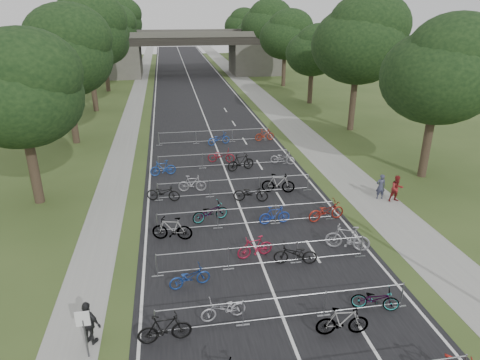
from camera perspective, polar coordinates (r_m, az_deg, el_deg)
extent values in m
cube|color=black|center=(59.62, -6.11, 11.71)|extent=(11.00, 140.00, 0.01)
cube|color=gray|center=(60.64, 1.62, 12.00)|extent=(3.00, 140.00, 0.01)
cube|color=gray|center=(59.62, -13.45, 11.24)|extent=(2.00, 140.00, 0.01)
cube|color=silver|center=(59.62, -6.11, 11.70)|extent=(0.12, 140.00, 0.00)
cube|color=#4F4E47|center=(74.40, -16.22, 15.00)|extent=(8.00, 8.00, 5.00)
cube|color=#4F4E47|center=(75.54, 2.05, 15.92)|extent=(8.00, 8.00, 5.00)
cube|color=black|center=(73.80, -7.16, 18.04)|extent=(30.00, 8.00, 1.20)
cube|color=#4F4E47|center=(69.95, -7.02, 18.65)|extent=(30.00, 0.40, 0.90)
cube|color=#4F4E47|center=(77.53, -7.35, 18.97)|extent=(30.00, 0.40, 0.90)
cylinder|color=#4C4C51|center=(15.55, -19.85, -19.28)|extent=(0.06, 0.06, 1.50)
cube|color=white|center=(15.05, -20.26, -16.97)|extent=(0.45, 0.04, 0.55)
cylinder|color=#33261C|center=(27.14, -25.80, 1.38)|extent=(0.56, 0.56, 4.20)
ellipsoid|color=black|center=(26.13, -27.31, 9.84)|extent=(6.72, 6.72, 5.51)
sphere|color=black|center=(25.28, -26.84, 12.71)|extent=(5.38, 5.38, 5.38)
sphere|color=black|center=(26.90, -27.73, 8.21)|extent=(4.37, 4.37, 4.37)
cylinder|color=#33261C|center=(30.87, 23.63, 4.36)|extent=(0.56, 0.56, 4.48)
ellipsoid|color=black|center=(29.96, 24.93, 12.35)|extent=(7.17, 7.17, 5.88)
sphere|color=black|center=(29.74, 26.91, 14.79)|extent=(5.73, 5.73, 5.73)
sphere|color=black|center=(30.24, 23.34, 10.93)|extent=(4.66, 4.66, 4.66)
cylinder|color=#33261C|center=(38.27, -21.41, 8.05)|extent=(0.56, 0.56, 4.72)
ellipsoid|color=black|center=(37.54, -22.42, 14.90)|extent=(7.56, 7.56, 6.20)
sphere|color=black|center=(36.81, -21.98, 17.23)|extent=(6.05, 6.05, 6.05)
sphere|color=black|center=(38.23, -22.81, 13.51)|extent=(4.91, 4.91, 4.91)
cylinder|color=#33261C|center=(40.99, 14.80, 9.97)|extent=(0.56, 0.56, 5.11)
ellipsoid|color=black|center=(40.30, 15.52, 16.94)|extent=(8.18, 8.18, 6.70)
sphere|color=black|center=(40.00, 16.90, 19.12)|extent=(6.54, 6.54, 6.54)
sphere|color=black|center=(40.64, 14.41, 15.62)|extent=(5.31, 5.31, 5.31)
cylinder|color=#33261C|center=(49.81, -18.97, 11.66)|extent=(0.56, 0.56, 5.25)
ellipsoid|color=black|center=(49.24, -19.74, 17.53)|extent=(8.40, 8.40, 6.89)
sphere|color=black|center=(48.58, -19.37, 19.53)|extent=(6.72, 6.72, 6.72)
sphere|color=black|center=(49.89, -20.08, 16.32)|extent=(5.46, 5.46, 5.46)
cylinder|color=#33261C|center=(52.08, 9.37, 12.17)|extent=(0.56, 0.56, 3.85)
ellipsoid|color=black|center=(51.57, 9.64, 16.30)|extent=(6.16, 6.16, 5.05)
sphere|color=black|center=(51.20, 10.59, 17.59)|extent=(4.93, 4.93, 4.93)
sphere|color=black|center=(51.97, 8.86, 15.53)|extent=(4.00, 4.00, 4.00)
cylinder|color=#33261C|center=(61.63, -17.34, 13.18)|extent=(0.56, 0.56, 4.20)
ellipsoid|color=black|center=(61.19, -17.79, 16.97)|extent=(6.72, 6.72, 5.51)
sphere|color=black|center=(60.54, -17.41, 18.25)|extent=(5.38, 5.38, 5.38)
sphere|color=black|center=(61.82, -18.12, 16.19)|extent=(4.37, 4.37, 4.37)
cylinder|color=#33261C|center=(63.37, 5.86, 14.38)|extent=(0.56, 0.56, 4.48)
ellipsoid|color=black|center=(62.93, 6.02, 18.34)|extent=(7.17, 7.17, 5.88)
sphere|color=black|center=(62.53, 6.77, 19.61)|extent=(5.73, 5.73, 5.73)
sphere|color=black|center=(63.34, 5.40, 17.58)|extent=(4.66, 4.66, 4.66)
cylinder|color=#33261C|center=(73.42, -16.29, 14.80)|extent=(0.56, 0.56, 4.72)
ellipsoid|color=black|center=(73.04, -16.69, 18.39)|extent=(7.56, 7.56, 6.20)
sphere|color=black|center=(72.42, -16.37, 19.60)|extent=(6.05, 6.05, 6.05)
sphere|color=black|center=(73.65, -16.97, 17.64)|extent=(4.91, 4.91, 4.91)
cylinder|color=#33261C|center=(74.88, 3.38, 15.89)|extent=(0.56, 0.56, 5.11)
ellipsoid|color=black|center=(74.50, 3.47, 19.72)|extent=(8.18, 8.18, 6.70)
sphere|color=black|center=(74.10, 4.07, 20.95)|extent=(6.54, 6.54, 6.54)
sphere|color=black|center=(74.93, 2.96, 18.96)|extent=(5.31, 5.31, 5.31)
cylinder|color=#33261C|center=(85.27, -15.52, 15.97)|extent=(0.56, 0.56, 5.25)
ellipsoid|color=black|center=(84.94, -15.89, 19.41)|extent=(8.40, 8.40, 6.89)
sphere|color=black|center=(84.35, -15.62, 20.57)|extent=(6.72, 6.72, 6.72)
sphere|color=black|center=(85.53, -16.13, 18.69)|extent=(5.46, 5.46, 5.46)
cylinder|color=#33261C|center=(86.61, 1.53, 16.35)|extent=(0.56, 0.56, 3.85)
ellipsoid|color=black|center=(86.31, 1.55, 18.84)|extent=(6.16, 6.16, 5.05)
sphere|color=black|center=(85.88, 2.05, 19.64)|extent=(4.93, 4.93, 4.93)
sphere|color=black|center=(86.76, 1.14, 18.35)|extent=(4.00, 4.00, 4.00)
cylinder|color=#33261C|center=(97.23, -14.88, 16.39)|extent=(0.56, 0.56, 4.20)
ellipsoid|color=black|center=(96.95, -15.13, 18.81)|extent=(6.72, 6.72, 5.51)
sphere|color=black|center=(96.35, -14.86, 19.62)|extent=(5.38, 5.38, 5.38)
sphere|color=black|center=(97.53, -15.37, 18.30)|extent=(4.37, 4.37, 4.37)
cylinder|color=#33261C|center=(98.33, 0.12, 17.23)|extent=(0.56, 0.56, 4.48)
ellipsoid|color=black|center=(98.05, 0.12, 19.79)|extent=(7.17, 7.17, 5.88)
sphere|color=black|center=(97.62, 0.54, 20.62)|extent=(5.73, 5.73, 5.73)
sphere|color=black|center=(98.50, -0.24, 19.28)|extent=(4.66, 4.66, 4.66)
cylinder|color=gray|center=(15.95, 6.04, -15.26)|extent=(9.20, 0.04, 0.04)
cylinder|color=gray|center=(16.49, 5.91, -17.67)|extent=(9.20, 0.04, 0.04)
cylinder|color=gray|center=(15.85, -11.17, -18.22)|extent=(0.05, 0.05, 1.10)
cube|color=gray|center=(16.20, -11.02, -19.66)|extent=(0.50, 0.08, 0.03)
cylinder|color=gray|center=(15.98, 0.40, -17.33)|extent=(0.05, 0.05, 1.10)
cube|color=gray|center=(16.32, 0.39, -18.78)|extent=(0.50, 0.08, 0.03)
cylinder|color=gray|center=(16.67, 11.25, -15.89)|extent=(0.05, 0.05, 1.10)
cube|color=gray|center=(17.01, 11.11, -17.31)|extent=(0.50, 0.08, 0.03)
cylinder|color=gray|center=(17.88, 20.78, -14.14)|extent=(0.05, 0.05, 1.10)
cube|color=gray|center=(18.19, 20.55, -15.51)|extent=(0.50, 0.08, 0.03)
cylinder|color=gray|center=(18.83, 3.11, -8.73)|extent=(9.20, 0.04, 0.04)
cylinder|color=gray|center=(19.29, 3.06, -10.95)|extent=(9.20, 0.04, 0.04)
cylinder|color=gray|center=(18.75, -11.04, -11.12)|extent=(0.05, 0.05, 1.10)
cube|color=gray|center=(19.04, -10.92, -12.47)|extent=(0.50, 0.08, 0.03)
cylinder|color=gray|center=(18.86, -1.55, -10.45)|extent=(0.05, 0.05, 1.10)
cube|color=gray|center=(19.15, -1.53, -11.80)|extent=(0.50, 0.08, 0.03)
cylinder|color=gray|center=(19.45, 7.55, -9.54)|extent=(0.05, 0.05, 1.10)
cube|color=gray|center=(19.74, 7.48, -10.87)|extent=(0.50, 0.08, 0.03)
cylinder|color=gray|center=(20.49, 15.88, -8.50)|extent=(0.05, 0.05, 1.10)
cube|color=gray|center=(20.76, 15.72, -9.77)|extent=(0.50, 0.08, 0.03)
cylinder|color=gray|center=(22.11, 0.96, -3.75)|extent=(9.20, 0.04, 0.04)
cylinder|color=gray|center=(22.50, 0.94, -5.74)|extent=(9.20, 0.04, 0.04)
cylinder|color=gray|center=(22.03, -10.95, -5.73)|extent=(0.05, 0.05, 1.10)
cube|color=gray|center=(22.29, -10.85, -6.95)|extent=(0.50, 0.08, 0.03)
cylinder|color=gray|center=(22.12, -2.97, -5.20)|extent=(0.05, 0.05, 1.10)
cube|color=gray|center=(22.38, -2.94, -6.42)|extent=(0.50, 0.08, 0.03)
cylinder|color=gray|center=(22.63, 4.78, -4.59)|extent=(0.05, 0.05, 1.10)
cube|color=gray|center=(22.88, 4.74, -5.79)|extent=(0.50, 0.08, 0.03)
cylinder|color=gray|center=(23.54, 12.05, -3.94)|extent=(0.05, 0.05, 1.10)
cube|color=gray|center=(23.77, 11.95, -5.09)|extent=(0.50, 0.08, 0.03)
cylinder|color=gray|center=(25.71, -0.68, 0.10)|extent=(9.20, 0.04, 0.04)
cylinder|color=gray|center=(26.05, -0.67, -1.68)|extent=(9.20, 0.04, 0.04)
cylinder|color=gray|center=(25.65, -10.88, -1.59)|extent=(0.05, 0.05, 1.10)
cube|color=gray|center=(25.86, -10.80, -2.68)|extent=(0.50, 0.08, 0.03)
cylinder|color=gray|center=(25.72, -4.05, -1.15)|extent=(0.05, 0.05, 1.10)
cube|color=gray|center=(25.94, -4.02, -2.24)|extent=(0.50, 0.08, 0.03)
cylinder|color=gray|center=(26.16, 2.64, -0.71)|extent=(0.05, 0.05, 1.10)
cube|color=gray|center=(26.38, 2.62, -1.78)|extent=(0.50, 0.08, 0.03)
cylinder|color=gray|center=(26.95, 9.03, -0.27)|extent=(0.05, 0.05, 1.10)
cube|color=gray|center=(27.15, 8.96, -1.31)|extent=(0.50, 0.08, 0.03)
cylinder|color=gray|center=(30.35, -2.17, 3.59)|extent=(9.20, 0.04, 0.04)
cylinder|color=gray|center=(30.64, -2.15, 2.05)|extent=(9.20, 0.04, 0.04)
cylinder|color=gray|center=(30.30, -10.82, 2.17)|extent=(0.05, 0.05, 1.10)
cube|color=gray|center=(30.48, -10.75, 1.22)|extent=(0.50, 0.08, 0.03)
cylinder|color=gray|center=(30.37, -5.03, 2.53)|extent=(0.05, 0.05, 1.10)
cube|color=gray|center=(30.55, -5.00, 1.59)|extent=(0.50, 0.08, 0.03)
cylinder|color=gray|center=(30.74, 0.68, 2.87)|extent=(0.05, 0.05, 1.10)
cube|color=gray|center=(30.92, 0.67, 1.93)|extent=(0.50, 0.08, 0.03)
cylinder|color=gray|center=(31.41, 6.20, 3.16)|extent=(0.05, 0.05, 1.10)
cube|color=gray|center=(31.59, 6.16, 2.25)|extent=(0.50, 0.08, 0.03)
cylinder|color=gray|center=(36.05, -3.46, 6.59)|extent=(9.20, 0.04, 0.04)
cylinder|color=gray|center=(36.29, -3.43, 5.26)|extent=(9.20, 0.04, 0.04)
cylinder|color=gray|center=(36.01, -10.77, 5.39)|extent=(0.05, 0.05, 1.10)
cube|color=gray|center=(36.16, -10.71, 4.57)|extent=(0.50, 0.08, 0.03)
cylinder|color=gray|center=(36.06, -5.88, 5.69)|extent=(0.05, 0.05, 1.10)
cube|color=gray|center=(36.22, -5.84, 4.88)|extent=(0.50, 0.08, 0.03)
cylinder|color=gray|center=(36.38, -1.03, 5.95)|extent=(0.05, 0.05, 1.10)
cube|color=gray|center=(36.53, -1.02, 5.14)|extent=(0.50, 0.08, 0.03)
cylinder|color=gray|center=(36.94, 3.70, 6.16)|extent=(0.05, 0.05, 1.10)
cube|color=gray|center=(37.09, 3.68, 5.37)|extent=(0.50, 0.08, 0.03)
imported|color=black|center=(15.58, -10.02, -18.94)|extent=(1.87, 0.63, 1.11)
imported|color=#AEAEB6|center=(16.32, -2.22, -16.83)|extent=(1.77, 0.83, 0.90)
imported|color=gray|center=(16.03, 13.51, -17.85)|extent=(1.93, 0.71, 1.13)
imported|color=gray|center=(17.50, 17.60, -14.88)|extent=(1.88, 1.16, 0.94)
imported|color=navy|center=(18.01, -6.73, -12.73)|extent=(1.82, 0.98, 0.91)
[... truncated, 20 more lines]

